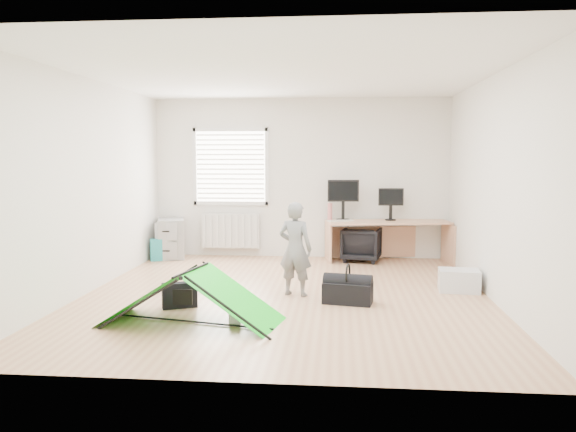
# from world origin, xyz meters

# --- Properties ---
(ground) EXTENTS (5.50, 5.50, 0.00)m
(ground) POSITION_xyz_m (0.00, 0.00, 0.00)
(ground) COLOR tan
(ground) RESTS_ON ground
(back_wall) EXTENTS (5.00, 0.02, 2.70)m
(back_wall) POSITION_xyz_m (0.00, 2.75, 1.35)
(back_wall) COLOR silver
(back_wall) RESTS_ON ground
(window) EXTENTS (1.20, 0.06, 1.20)m
(window) POSITION_xyz_m (-1.20, 2.71, 1.55)
(window) COLOR silver
(window) RESTS_ON back_wall
(radiator) EXTENTS (1.00, 0.12, 0.60)m
(radiator) POSITION_xyz_m (-1.20, 2.67, 0.45)
(radiator) COLOR silver
(radiator) RESTS_ON back_wall
(desk) EXTENTS (2.05, 0.93, 0.67)m
(desk) POSITION_xyz_m (1.46, 2.39, 0.34)
(desk) COLOR tan
(desk) RESTS_ON ground
(filing_cabinet) EXTENTS (0.57, 0.67, 0.67)m
(filing_cabinet) POSITION_xyz_m (-2.18, 2.41, 0.33)
(filing_cabinet) COLOR gray
(filing_cabinet) RESTS_ON ground
(monitor_left) EXTENTS (0.52, 0.18, 0.49)m
(monitor_left) POSITION_xyz_m (0.73, 2.43, 0.92)
(monitor_left) COLOR black
(monitor_left) RESTS_ON desk
(monitor_right) EXTENTS (0.41, 0.13, 0.39)m
(monitor_right) POSITION_xyz_m (1.51, 2.48, 0.87)
(monitor_right) COLOR black
(monitor_right) RESTS_ON desk
(keyboard) EXTENTS (0.45, 0.31, 0.02)m
(keyboard) POSITION_xyz_m (0.69, 2.28, 0.68)
(keyboard) COLOR beige
(keyboard) RESTS_ON desk
(thermos) EXTENTS (0.09, 0.09, 0.28)m
(thermos) POSITION_xyz_m (0.51, 2.48, 0.81)
(thermos) COLOR #C46E6D
(thermos) RESTS_ON desk
(office_chair) EXTENTS (0.71, 0.72, 0.56)m
(office_chair) POSITION_xyz_m (1.04, 2.39, 0.28)
(office_chair) COLOR black
(office_chair) RESTS_ON ground
(person) EXTENTS (0.49, 0.39, 1.17)m
(person) POSITION_xyz_m (0.13, 0.00, 0.58)
(person) COLOR slate
(person) RESTS_ON ground
(kite) EXTENTS (1.91, 1.14, 0.56)m
(kite) POSITION_xyz_m (-0.85, -1.27, 0.28)
(kite) COLOR #14D81E
(kite) RESTS_ON ground
(storage_crate) EXTENTS (0.53, 0.40, 0.28)m
(storage_crate) POSITION_xyz_m (2.20, 0.40, 0.14)
(storage_crate) COLOR silver
(storage_crate) RESTS_ON ground
(tote_bag) EXTENTS (0.33, 0.25, 0.36)m
(tote_bag) POSITION_xyz_m (-2.30, 2.15, 0.18)
(tote_bag) COLOR teal
(tote_bag) RESTS_ON ground
(laptop_bag) EXTENTS (0.40, 0.26, 0.29)m
(laptop_bag) POSITION_xyz_m (-1.14, -0.70, 0.15)
(laptop_bag) COLOR black
(laptop_bag) RESTS_ON ground
(white_box) EXTENTS (0.14, 0.14, 0.11)m
(white_box) POSITION_xyz_m (-0.40, -1.27, 0.05)
(white_box) COLOR silver
(white_box) RESTS_ON ground
(duffel_bag) EXTENTS (0.61, 0.39, 0.25)m
(duffel_bag) POSITION_xyz_m (0.77, -0.32, 0.12)
(duffel_bag) COLOR black
(duffel_bag) RESTS_ON ground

